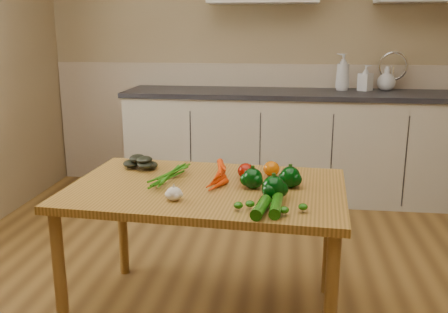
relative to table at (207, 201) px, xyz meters
The scene contains 17 objects.
room 0.68m from the table, 16.37° to the right, with size 4.04×5.04×2.64m.
counter_run 2.00m from the table, 77.05° to the left, with size 2.84×0.64×1.14m.
table is the anchor object (origin of this frame).
soap_bottle_a 2.26m from the table, 68.59° to the left, with size 0.12×0.12×0.30m, color silver.
soap_bottle_b 2.32m from the table, 64.25° to the left, with size 0.10×0.10×0.21m, color silver.
soap_bottle_c 2.45m from the table, 61.05° to the left, with size 0.15×0.15×0.19m, color silver.
carrot_bunch 0.13m from the table, 112.66° to the left, with size 0.24×0.18×0.06m, color red, non-canonical shape.
leafy_greens 0.48m from the table, 148.99° to the left, with size 0.18×0.16×0.09m, color black, non-canonical shape.
garlic_bulb 0.26m from the table, 115.83° to the right, with size 0.07×0.07×0.06m, color silver.
pepper_a 0.25m from the table, ahead, with size 0.09×0.09×0.09m, color black.
pepper_b 0.41m from the table, ahead, with size 0.10×0.10×0.10m, color black.
pepper_c 0.37m from the table, 25.35° to the right, with size 0.10×0.10×0.10m, color black.
tomato_a 0.25m from the table, 39.88° to the left, with size 0.08×0.08×0.08m, color #8D0F02.
tomato_b 0.38m from the table, 34.75° to the left, with size 0.08×0.08×0.07m, color #CB5E05.
tomato_c 0.41m from the table, 11.57° to the left, with size 0.08×0.08×0.07m, color #CB5E05.
zucchini_a 0.45m from the table, 41.08° to the right, with size 0.05×0.05×0.21m, color #144D08.
zucchini_b 0.44m from the table, 50.01° to the right, with size 0.05×0.05×0.19m, color #144D08.
Camera 1 is at (0.13, -1.96, 1.40)m, focal length 40.00 mm.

